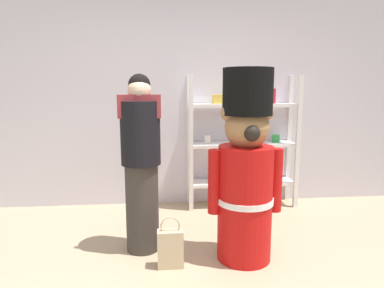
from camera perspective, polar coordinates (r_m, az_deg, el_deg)
name	(u,v)px	position (r m, az deg, el deg)	size (l,w,h in m)	color
back_wall	(178,102)	(4.33, -2.36, 7.08)	(6.40, 0.12, 2.60)	silver
merchandise_shelf	(243,140)	(4.28, 8.54, 0.62)	(1.35, 0.35, 1.62)	white
teddy_bear_guard	(246,171)	(2.92, 8.94, -4.53)	(0.64, 0.48, 1.63)	red
person_shopper	(141,163)	(3.07, -8.49, -3.08)	(0.37, 0.35, 1.60)	#38332D
shopping_bag	(170,248)	(2.96, -3.62, -16.93)	(0.21, 0.11, 0.44)	#C1AD89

